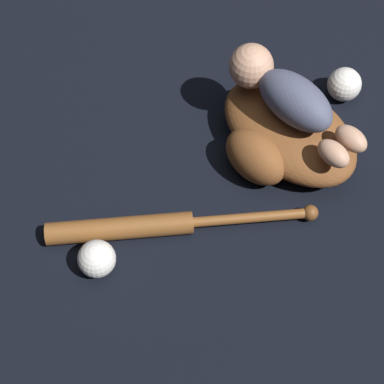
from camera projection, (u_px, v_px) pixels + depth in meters
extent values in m
plane|color=black|center=(299.00, 129.00, 1.43)|extent=(6.00, 6.00, 0.00)
ellipsoid|color=brown|center=(289.00, 131.00, 1.36)|extent=(0.38, 0.31, 0.10)
ellipsoid|color=brown|center=(255.00, 157.00, 1.33)|extent=(0.17, 0.14, 0.10)
ellipsoid|color=#4C516B|center=(295.00, 100.00, 1.28)|extent=(0.20, 0.15, 0.09)
sphere|color=tan|center=(251.00, 66.00, 1.33)|extent=(0.09, 0.09, 0.09)
ellipsoid|color=tan|center=(333.00, 154.00, 1.24)|extent=(0.08, 0.07, 0.05)
ellipsoid|color=tan|center=(351.00, 139.00, 1.26)|extent=(0.08, 0.07, 0.05)
cylinder|color=brown|center=(120.00, 228.00, 1.27)|extent=(0.14, 0.29, 0.05)
cylinder|color=brown|center=(252.00, 218.00, 1.28)|extent=(0.09, 0.23, 0.02)
sphere|color=brown|center=(310.00, 213.00, 1.29)|extent=(0.03, 0.03, 0.03)
sphere|color=white|center=(97.00, 259.00, 1.22)|extent=(0.07, 0.07, 0.07)
sphere|color=white|center=(344.00, 84.00, 1.45)|extent=(0.08, 0.08, 0.08)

